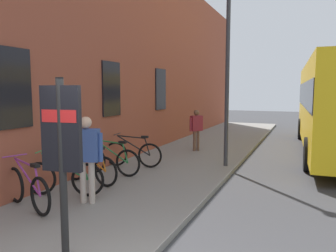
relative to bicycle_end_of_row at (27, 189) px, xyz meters
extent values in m
plane|color=#38383A|center=(4.28, -3.91, -0.51)|extent=(60.00, 60.00, 0.00)
cube|color=gray|center=(6.28, -1.16, -0.45)|extent=(24.00, 3.50, 0.12)
cube|color=brown|center=(7.28, 0.89, 3.10)|extent=(22.00, 0.60, 7.22)
cube|color=black|center=(0.28, 0.57, 1.89)|extent=(0.90, 0.06, 1.60)
cube|color=black|center=(3.78, 0.57, 1.89)|extent=(0.90, 0.06, 1.60)
cube|color=black|center=(7.28, 0.57, 1.89)|extent=(0.90, 0.06, 1.60)
torus|color=black|center=(0.17, 0.51, -0.03)|extent=(0.29, 0.70, 0.72)
torus|color=black|center=(-0.17, -0.49, -0.03)|extent=(0.29, 0.70, 0.72)
cylinder|color=#8C338C|center=(-0.01, -0.02, 0.25)|extent=(0.36, 0.97, 0.58)
cylinder|color=#8C338C|center=(0.02, 0.06, 0.50)|extent=(0.31, 0.82, 0.09)
cylinder|color=#8C338C|center=(-0.14, -0.42, 0.22)|extent=(0.09, 0.19, 0.51)
cube|color=black|center=(-0.12, -0.35, 0.51)|extent=(0.16, 0.22, 0.06)
cylinder|color=#8C338C|center=(0.16, 0.46, 0.57)|extent=(0.46, 0.18, 0.02)
torus|color=black|center=(0.73, 0.41, -0.03)|extent=(0.27, 0.70, 0.72)
torus|color=black|center=(1.05, -0.59, -0.03)|extent=(0.27, 0.70, 0.72)
cylinder|color=#267F3F|center=(0.90, -0.11, 0.25)|extent=(0.34, 0.98, 0.58)
cylinder|color=#267F3F|center=(0.88, -0.04, 0.50)|extent=(0.29, 0.82, 0.09)
cylinder|color=#267F3F|center=(1.03, -0.52, 0.22)|extent=(0.09, 0.19, 0.51)
cube|color=black|center=(1.00, -0.45, 0.51)|extent=(0.16, 0.22, 0.06)
cylinder|color=#267F3F|center=(0.75, 0.36, 0.57)|extent=(0.46, 0.17, 0.02)
torus|color=black|center=(1.94, 0.49, -0.03)|extent=(0.17, 0.72, 0.72)
torus|color=black|center=(1.78, -0.54, -0.03)|extent=(0.17, 0.72, 0.72)
cylinder|color=orange|center=(1.86, -0.05, 0.25)|extent=(0.19, 1.01, 0.58)
cylinder|color=orange|center=(1.87, 0.02, 0.50)|extent=(0.17, 0.85, 0.09)
cylinder|color=orange|center=(1.79, -0.47, 0.22)|extent=(0.06, 0.19, 0.51)
cube|color=black|center=(1.80, -0.40, 0.51)|extent=(0.13, 0.21, 0.06)
cylinder|color=orange|center=(1.93, 0.44, 0.57)|extent=(0.48, 0.10, 0.02)
torus|color=black|center=(2.75, 0.48, -0.03)|extent=(0.06, 0.72, 0.72)
torus|color=black|center=(2.76, -0.57, -0.03)|extent=(0.06, 0.72, 0.72)
cylinder|color=#267F3F|center=(2.75, -0.07, 0.25)|extent=(0.04, 1.02, 0.58)
cylinder|color=#267F3F|center=(2.75, 0.01, 0.50)|extent=(0.04, 0.85, 0.09)
cylinder|color=#267F3F|center=(2.76, -0.49, 0.22)|extent=(0.04, 0.18, 0.51)
cube|color=black|center=(2.76, -0.42, 0.51)|extent=(0.10, 0.20, 0.06)
cylinder|color=#267F3F|center=(2.75, 0.43, 0.57)|extent=(0.48, 0.03, 0.02)
torus|color=black|center=(3.68, 0.38, -0.03)|extent=(0.19, 0.72, 0.72)
torus|color=black|center=(3.87, -0.65, -0.03)|extent=(0.19, 0.72, 0.72)
cylinder|color=black|center=(3.78, -0.16, 0.25)|extent=(0.22, 1.01, 0.58)
cylinder|color=black|center=(3.77, -0.09, 0.50)|extent=(0.19, 0.84, 0.09)
cylinder|color=black|center=(3.86, -0.58, 0.22)|extent=(0.07, 0.19, 0.51)
cube|color=black|center=(3.84, -0.50, 0.51)|extent=(0.13, 0.21, 0.06)
cylinder|color=black|center=(3.69, 0.33, 0.57)|extent=(0.48, 0.11, 0.02)
cylinder|color=black|center=(-1.18, -1.92, 0.81)|extent=(0.10, 0.10, 2.40)
cube|color=black|center=(-1.18, -1.92, 1.36)|extent=(0.15, 0.56, 1.10)
cube|color=red|center=(-1.18, -1.92, 1.53)|extent=(0.16, 0.50, 0.16)
cylinder|color=black|center=(5.78, -4.88, -0.01)|extent=(1.01, 0.30, 1.00)
cylinder|color=black|center=(12.49, -4.55, -0.01)|extent=(1.01, 0.30, 1.00)
cylinder|color=brown|center=(6.90, -0.99, -0.02)|extent=(0.11, 0.11, 0.75)
cylinder|color=brown|center=(7.02, -1.08, -0.02)|extent=(0.11, 0.11, 0.75)
cube|color=maroon|center=(6.96, -1.04, 0.64)|extent=(0.48, 0.44, 0.56)
sphere|color=brown|center=(6.96, -1.04, 1.03)|extent=(0.20, 0.20, 0.20)
cylinder|color=maroon|center=(6.76, -0.89, 0.60)|extent=(0.09, 0.09, 0.50)
cylinder|color=maroon|center=(7.15, -1.19, 0.60)|extent=(0.09, 0.09, 0.50)
cylinder|color=#B2A599|center=(0.69, -0.75, 0.04)|extent=(0.12, 0.12, 0.85)
cylinder|color=#B2A599|center=(0.75, -0.92, 0.04)|extent=(0.12, 0.12, 0.85)
cube|color=#334C8C|center=(0.72, -0.84, 0.78)|extent=(0.40, 0.55, 0.64)
sphere|color=#D8AD8C|center=(0.72, -0.84, 1.23)|extent=(0.23, 0.23, 0.23)
cylinder|color=#334C8C|center=(0.63, -0.57, 0.74)|extent=(0.10, 0.10, 0.57)
cylinder|color=#334C8C|center=(0.81, -1.10, 0.74)|extent=(0.10, 0.10, 0.57)
cylinder|color=#333338|center=(4.99, -2.61, 2.20)|extent=(0.12, 0.12, 5.18)
camera|label=1|loc=(-4.38, -4.78, 1.84)|focal=34.55mm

